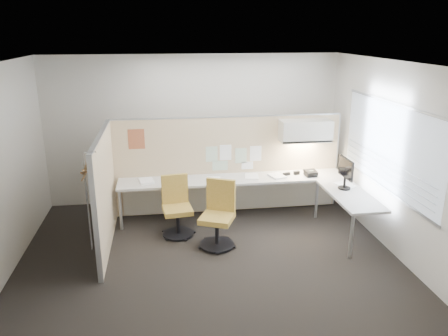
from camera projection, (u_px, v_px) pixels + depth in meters
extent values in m
cube|color=black|center=(208.00, 253.00, 6.58)|extent=(5.50, 4.50, 0.01)
cube|color=white|center=(206.00, 62.00, 5.73)|extent=(5.50, 4.50, 0.01)
cube|color=beige|center=(194.00, 130.00, 8.28)|extent=(5.50, 0.02, 2.80)
cube|color=beige|center=(233.00, 235.00, 4.04)|extent=(5.50, 0.02, 2.80)
cube|color=beige|center=(1.00, 173.00, 5.78)|extent=(0.02, 4.50, 2.80)
cube|color=beige|center=(389.00, 156.00, 6.54)|extent=(0.02, 4.50, 2.80)
cube|color=#96A0AE|center=(389.00, 147.00, 6.49)|extent=(0.01, 2.80, 1.30)
cube|color=#D1B691|center=(228.00, 165.00, 7.90)|extent=(4.10, 0.06, 1.75)
cube|color=#D1B691|center=(105.00, 192.00, 6.58)|extent=(0.06, 2.20, 1.75)
cube|color=beige|center=(234.00, 179.00, 7.65)|extent=(4.00, 0.60, 0.04)
cube|color=beige|center=(350.00, 195.00, 6.90)|extent=(0.60, 1.47, 0.04)
cube|color=beige|center=(231.00, 193.00, 8.01)|extent=(3.90, 0.02, 0.64)
cylinder|color=#A5A8AA|center=(120.00, 210.00, 7.25)|extent=(0.05, 0.05, 0.69)
cylinder|color=#A5A8AA|center=(351.00, 237.00, 6.33)|extent=(0.05, 0.05, 0.69)
cylinder|color=#A5A8AA|center=(317.00, 199.00, 7.72)|extent=(0.05, 0.05, 0.69)
cube|color=beige|center=(305.00, 131.00, 7.70)|extent=(0.90, 0.36, 0.38)
cube|color=#FFEABF|center=(305.00, 142.00, 7.76)|extent=(0.60, 0.06, 0.02)
cube|color=#8CBF8C|center=(212.00, 154.00, 7.76)|extent=(0.21, 0.00, 0.28)
cube|color=white|center=(226.00, 152.00, 7.79)|extent=(0.21, 0.00, 0.28)
cube|color=#8CBF8C|center=(241.00, 156.00, 7.85)|extent=(0.21, 0.00, 0.28)
cube|color=white|center=(256.00, 153.00, 7.88)|extent=(0.21, 0.00, 0.28)
cube|color=#8CBF8C|center=(220.00, 166.00, 7.85)|extent=(0.28, 0.00, 0.18)
cube|color=white|center=(247.00, 165.00, 7.92)|extent=(0.21, 0.00, 0.14)
cube|color=#E6591D|center=(136.00, 139.00, 7.48)|extent=(0.28, 0.00, 0.35)
cylinder|color=black|center=(178.00, 234.00, 7.14)|extent=(0.51, 0.51, 0.03)
cylinder|color=black|center=(178.00, 223.00, 7.08)|extent=(0.06, 0.06, 0.39)
cube|color=tan|center=(177.00, 210.00, 7.01)|extent=(0.50, 0.50, 0.08)
cube|color=tan|center=(175.00, 189.00, 7.12)|extent=(0.43, 0.11, 0.49)
cylinder|color=black|center=(217.00, 245.00, 6.77)|extent=(0.54, 0.54, 0.03)
cylinder|color=black|center=(217.00, 232.00, 6.71)|extent=(0.06, 0.06, 0.41)
cube|color=tan|center=(217.00, 218.00, 6.63)|extent=(0.63, 0.63, 0.08)
cube|color=tan|center=(221.00, 195.00, 6.75)|extent=(0.44, 0.24, 0.52)
cylinder|color=black|center=(344.00, 188.00, 7.13)|extent=(0.20, 0.20, 0.02)
cylinder|color=black|center=(345.00, 183.00, 7.10)|extent=(0.04, 0.04, 0.18)
cube|color=black|center=(346.00, 168.00, 7.02)|extent=(0.05, 0.49, 0.33)
cube|color=black|center=(346.00, 168.00, 7.02)|extent=(0.02, 0.45, 0.29)
cube|color=black|center=(311.00, 173.00, 7.74)|extent=(0.22, 0.21, 0.12)
cylinder|color=black|center=(306.00, 171.00, 7.73)|extent=(0.05, 0.17, 0.04)
cube|color=black|center=(287.00, 174.00, 7.78)|extent=(0.15, 0.08, 0.05)
cube|color=black|center=(297.00, 173.00, 7.83)|extent=(0.11, 0.08, 0.06)
cube|color=silver|center=(90.00, 152.00, 5.37)|extent=(0.14, 0.02, 0.02)
cylinder|color=silver|center=(85.00, 159.00, 5.38)|extent=(0.02, 0.02, 0.14)
cube|color=#AD7F4C|center=(86.00, 169.00, 5.42)|extent=(0.02, 0.40, 0.12)
cube|color=#AD7F4C|center=(84.00, 171.00, 5.46)|extent=(0.02, 0.40, 0.12)
cube|color=#9A9CA4|center=(89.00, 213.00, 5.55)|extent=(0.01, 0.07, 1.00)
cube|color=white|center=(146.00, 181.00, 7.46)|extent=(0.28, 0.34, 0.03)
cube|color=white|center=(181.00, 180.00, 7.49)|extent=(0.26, 0.32, 0.02)
cube|color=white|center=(214.00, 180.00, 7.48)|extent=(0.26, 0.32, 0.04)
cube|color=white|center=(252.00, 176.00, 7.71)|extent=(0.28, 0.34, 0.02)
cube|color=white|center=(277.00, 176.00, 7.71)|extent=(0.30, 0.35, 0.03)
cube|color=white|center=(344.00, 185.00, 7.29)|extent=(0.31, 0.36, 0.02)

